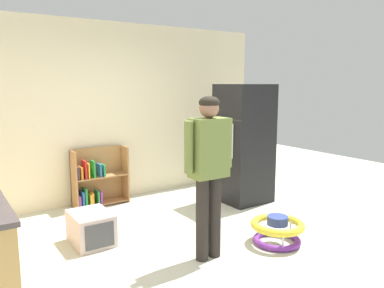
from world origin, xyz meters
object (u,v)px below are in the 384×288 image
(bookshelf, at_px, (96,181))
(refrigerator, at_px, (244,144))
(standing_person, at_px, (209,163))
(baby_walker, at_px, (277,230))
(pet_carrier, at_px, (91,228))

(bookshelf, bearing_deg, refrigerator, -28.15)
(refrigerator, distance_m, bookshelf, 2.27)
(standing_person, height_order, baby_walker, standing_person)
(standing_person, bearing_deg, pet_carrier, 130.70)
(pet_carrier, bearing_deg, baby_walker, -33.91)
(bookshelf, bearing_deg, standing_person, -81.60)
(refrigerator, distance_m, baby_walker, 1.77)
(baby_walker, distance_m, pet_carrier, 2.11)
(bookshelf, relative_size, standing_person, 0.51)
(baby_walker, relative_size, pet_carrier, 1.09)
(refrigerator, xyz_separation_m, baby_walker, (-0.75, -1.43, -0.73))
(standing_person, relative_size, baby_walker, 2.78)
(pet_carrier, bearing_deg, refrigerator, 5.93)
(standing_person, bearing_deg, refrigerator, 38.73)
(bookshelf, distance_m, pet_carrier, 1.42)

